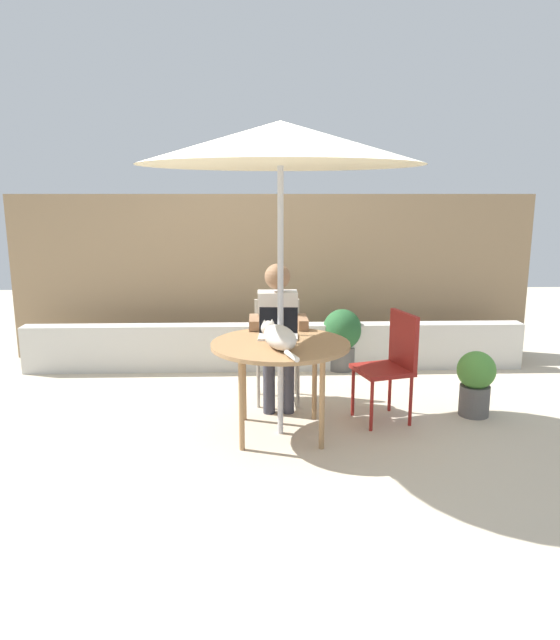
{
  "coord_description": "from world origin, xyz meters",
  "views": [
    {
      "loc": [
        -0.15,
        -4.19,
        1.8
      ],
      "look_at": [
        0.0,
        0.1,
        0.87
      ],
      "focal_mm": 32.72,
      "sensor_mm": 36.0,
      "label": 1
    }
  ],
  "objects_px": {
    "chair_empty": "(392,358)",
    "patio_table": "(280,350)",
    "cat": "(278,337)",
    "potted_plant_near_fence": "(342,336)",
    "person_seated": "(278,327)",
    "chair_occupied": "(277,342)",
    "laptop": "(278,328)",
    "patio_umbrella": "(280,144)",
    "potted_plant_by_chair": "(476,380)"
  },
  "relations": [
    {
      "from": "potted_plant_by_chair",
      "to": "patio_umbrella",
      "type": "bearing_deg",
      "value": -168.73
    },
    {
      "from": "person_seated",
      "to": "potted_plant_near_fence",
      "type": "bearing_deg",
      "value": 54.93
    },
    {
      "from": "person_seated",
      "to": "laptop",
      "type": "relative_size",
      "value": 3.88
    },
    {
      "from": "chair_empty",
      "to": "potted_plant_by_chair",
      "type": "distance_m",
      "value": 0.75
    },
    {
      "from": "chair_occupied",
      "to": "chair_empty",
      "type": "xyz_separation_m",
      "value": [
        0.9,
        -0.56,
        0.0
      ]
    },
    {
      "from": "cat",
      "to": "potted_plant_near_fence",
      "type": "xyz_separation_m",
      "value": [
        0.72,
        1.81,
        -0.45
      ]
    },
    {
      "from": "potted_plant_near_fence",
      "to": "chair_occupied",
      "type": "bearing_deg",
      "value": -129.82
    },
    {
      "from": "patio_table",
      "to": "cat",
      "type": "height_order",
      "value": "cat"
    },
    {
      "from": "laptop",
      "to": "potted_plant_near_fence",
      "type": "height_order",
      "value": "laptop"
    },
    {
      "from": "chair_occupied",
      "to": "person_seated",
      "type": "height_order",
      "value": "person_seated"
    },
    {
      "from": "chair_occupied",
      "to": "potted_plant_by_chair",
      "type": "xyz_separation_m",
      "value": [
        1.62,
        -0.49,
        -0.22
      ]
    },
    {
      "from": "potted_plant_near_fence",
      "to": "person_seated",
      "type": "bearing_deg",
      "value": -125.07
    },
    {
      "from": "chair_empty",
      "to": "laptop",
      "type": "distance_m",
      "value": 0.95
    },
    {
      "from": "patio_umbrella",
      "to": "person_seated",
      "type": "height_order",
      "value": "patio_umbrella"
    },
    {
      "from": "cat",
      "to": "patio_table",
      "type": "bearing_deg",
      "value": 82.95
    },
    {
      "from": "patio_table",
      "to": "patio_umbrella",
      "type": "xyz_separation_m",
      "value": [
        0.0,
        0.0,
        1.48
      ]
    },
    {
      "from": "patio_umbrella",
      "to": "chair_occupied",
      "type": "height_order",
      "value": "patio_umbrella"
    },
    {
      "from": "patio_table",
      "to": "chair_empty",
      "type": "relative_size",
      "value": 1.18
    },
    {
      "from": "chair_empty",
      "to": "person_seated",
      "type": "relative_size",
      "value": 0.72
    },
    {
      "from": "patio_umbrella",
      "to": "potted_plant_by_chair",
      "type": "xyz_separation_m",
      "value": [
        1.62,
        0.32,
        -1.84
      ]
    },
    {
      "from": "patio_umbrella",
      "to": "person_seated",
      "type": "bearing_deg",
      "value": 90.0
    },
    {
      "from": "chair_empty",
      "to": "cat",
      "type": "xyz_separation_m",
      "value": [
        -0.92,
        -0.42,
        0.29
      ]
    },
    {
      "from": "chair_occupied",
      "to": "person_seated",
      "type": "distance_m",
      "value": 0.23
    },
    {
      "from": "laptop",
      "to": "person_seated",
      "type": "bearing_deg",
      "value": 88.83
    },
    {
      "from": "chair_occupied",
      "to": "cat",
      "type": "bearing_deg",
      "value": -91.16
    },
    {
      "from": "chair_occupied",
      "to": "potted_plant_near_fence",
      "type": "height_order",
      "value": "chair_occupied"
    },
    {
      "from": "chair_occupied",
      "to": "patio_table",
      "type": "bearing_deg",
      "value": -90.0
    },
    {
      "from": "person_seated",
      "to": "potted_plant_near_fence",
      "type": "distance_m",
      "value": 1.26
    },
    {
      "from": "patio_table",
      "to": "patio_umbrella",
      "type": "bearing_deg",
      "value": 0.0
    },
    {
      "from": "patio_umbrella",
      "to": "laptop",
      "type": "distance_m",
      "value": 1.37
    },
    {
      "from": "patio_umbrella",
      "to": "chair_occupied",
      "type": "bearing_deg",
      "value": 90.0
    },
    {
      "from": "patio_table",
      "to": "person_seated",
      "type": "relative_size",
      "value": 0.85
    },
    {
      "from": "patio_umbrella",
      "to": "cat",
      "type": "height_order",
      "value": "patio_umbrella"
    },
    {
      "from": "patio_table",
      "to": "chair_occupied",
      "type": "relative_size",
      "value": 1.18
    },
    {
      "from": "patio_table",
      "to": "potted_plant_by_chair",
      "type": "xyz_separation_m",
      "value": [
        1.62,
        0.32,
        -0.36
      ]
    },
    {
      "from": "patio_table",
      "to": "potted_plant_near_fence",
      "type": "bearing_deg",
      "value": 67.11
    },
    {
      "from": "chair_occupied",
      "to": "cat",
      "type": "height_order",
      "value": "cat"
    },
    {
      "from": "patio_umbrella",
      "to": "laptop",
      "type": "height_order",
      "value": "patio_umbrella"
    },
    {
      "from": "chair_occupied",
      "to": "laptop",
      "type": "bearing_deg",
      "value": -90.87
    },
    {
      "from": "chair_occupied",
      "to": "patio_umbrella",
      "type": "bearing_deg",
      "value": -90.0
    },
    {
      "from": "chair_empty",
      "to": "potted_plant_near_fence",
      "type": "bearing_deg",
      "value": 98.36
    },
    {
      "from": "chair_empty",
      "to": "cat",
      "type": "relative_size",
      "value": 1.4
    },
    {
      "from": "patio_table",
      "to": "cat",
      "type": "distance_m",
      "value": 0.21
    },
    {
      "from": "person_seated",
      "to": "laptop",
      "type": "bearing_deg",
      "value": -91.17
    },
    {
      "from": "patio_umbrella",
      "to": "potted_plant_near_fence",
      "type": "height_order",
      "value": "patio_umbrella"
    },
    {
      "from": "patio_table",
      "to": "laptop",
      "type": "distance_m",
      "value": 0.24
    },
    {
      "from": "chair_empty",
      "to": "patio_table",
      "type": "bearing_deg",
      "value": -164.1
    },
    {
      "from": "chair_empty",
      "to": "cat",
      "type": "distance_m",
      "value": 1.05
    },
    {
      "from": "patio_table",
      "to": "potted_plant_near_fence",
      "type": "distance_m",
      "value": 1.82
    },
    {
      "from": "chair_occupied",
      "to": "chair_empty",
      "type": "height_order",
      "value": "same"
    }
  ]
}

